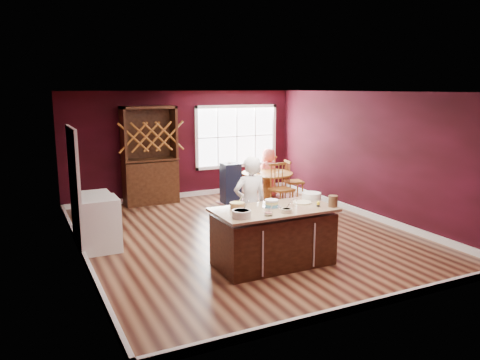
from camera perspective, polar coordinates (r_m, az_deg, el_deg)
name	(u,v)px	position (r m, az deg, el deg)	size (l,w,h in m)	color
room_shell	(244,165)	(8.75, 0.54, 1.83)	(7.00, 7.00, 7.00)	brown
window	(237,136)	(12.48, -0.42, 5.34)	(2.36, 0.10, 1.66)	white
doorway	(75,191)	(8.55, -19.47, -1.25)	(0.08, 1.26, 2.13)	white
kitchen_island	(273,238)	(7.47, 4.08, -7.05)	(1.89, 0.99, 0.92)	black
dining_table	(267,181)	(11.38, 3.33, -0.16)	(1.24, 1.24, 0.75)	brown
baker	(250,204)	(7.98, 1.23, -2.96)	(0.60, 0.40, 1.65)	white
layer_cake	(271,204)	(7.39, 3.86, -2.88)	(0.30, 0.30, 0.12)	silver
bowl_blue	(242,214)	(6.80, 0.19, -4.15)	(0.28, 0.28, 0.11)	beige
bowl_yellow	(237,205)	(7.34, -0.33, -3.09)	(0.23, 0.23, 0.09)	#9E7840
bowl_pink	(268,214)	(6.92, 3.48, -4.15)	(0.14, 0.14, 0.05)	white
bowl_olive	(287,211)	(7.10, 5.70, -3.73)	(0.16, 0.16, 0.06)	#F2E6C5
drinking_glass	(295,202)	(7.47, 6.71, -2.71)	(0.07, 0.07, 0.14)	silver
dinner_plate	(302,202)	(7.72, 7.59, -2.72)	(0.30, 0.30, 0.02)	white
white_tub	(311,196)	(8.00, 8.70, -1.93)	(0.32, 0.32, 0.11)	white
stoneware_crock	(333,201)	(7.55, 11.27, -2.55)	(0.15, 0.15, 0.18)	brown
toy_figurine	(318,204)	(7.50, 9.52, -2.92)	(0.05, 0.05, 0.09)	yellow
rug	(267,202)	(11.50, 3.30, -2.75)	(2.02, 1.56, 0.01)	brown
chair_east	(294,180)	(11.75, 6.61, 0.01)	(0.43, 0.41, 1.02)	olive
chair_south	(282,187)	(10.67, 5.13, -0.89)	(0.46, 0.44, 1.10)	olive
chair_north	(266,175)	(12.24, 3.14, 0.60)	(0.44, 0.42, 1.05)	brown
seated_woman	(269,173)	(11.99, 3.50, 0.88)	(0.62, 0.40, 1.26)	#E86056
high_chair	(231,182)	(11.34, -1.16, -0.30)	(0.42, 0.42, 1.03)	black
toddler	(233,170)	(11.30, -0.84, 1.19)	(0.18, 0.14, 0.26)	#8CA5BF
table_plate	(280,172)	(11.36, 4.95, 0.93)	(0.19, 0.19, 0.01)	beige
table_cup	(258,171)	(11.33, 2.23, 1.16)	(0.13, 0.13, 0.10)	silver
hutch	(150,155)	(11.44, -10.95, 2.96)	(1.28, 0.53, 2.35)	#422717
washer	(100,224)	(8.42, -16.73, -5.21)	(0.64, 0.62, 0.93)	white
dryer	(94,216)	(9.04, -17.40, -4.27)	(0.61, 0.59, 0.89)	white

